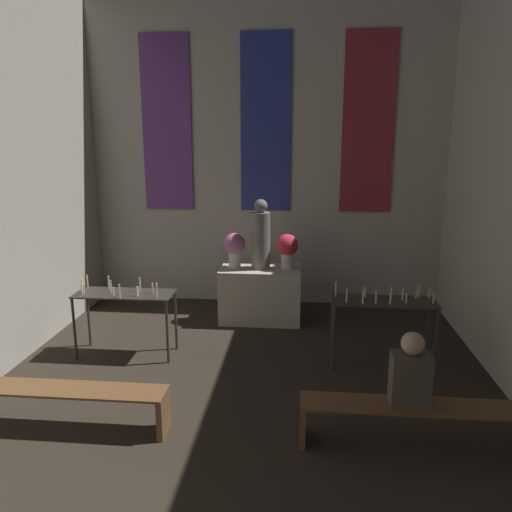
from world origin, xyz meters
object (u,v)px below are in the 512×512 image
object	(u,v)px
altar	(261,294)
flower_vase_right	(287,248)
pew_back_right	(413,416)
candle_rack_right	(384,309)
pew_back_left	(63,398)
statue	(261,237)
flower_vase_left	(235,247)
person_seated	(411,373)
candle_rack_left	(124,301)

from	to	relation	value
altar	flower_vase_right	xyz separation A→B (m)	(0.42, 0.00, 0.78)
pew_back_right	candle_rack_right	bearing A→B (deg)	90.69
candle_rack_right	flower_vase_right	bearing A→B (deg)	130.74
pew_back_left	statue	bearing A→B (deg)	62.41
pew_back_right	altar	bearing A→B (deg)	117.59
altar	statue	xyz separation A→B (m)	(0.00, 0.00, 0.94)
flower_vase_left	person_seated	world-z (taller)	flower_vase_left
pew_back_left	altar	bearing A→B (deg)	62.41
candle_rack_right	person_seated	xyz separation A→B (m)	(-0.03, -1.82, 0.00)
altar	pew_back_left	bearing A→B (deg)	-117.59
pew_back_left	pew_back_right	world-z (taller)	same
altar	statue	size ratio (longest dim) A/B	1.17
flower_vase_left	person_seated	size ratio (longest dim) A/B	0.77
candle_rack_left	pew_back_right	distance (m)	3.93
candle_rack_left	pew_back_left	bearing A→B (deg)	-90.62
statue	candle_rack_right	bearing A→B (deg)	-41.24
altar	flower_vase_left	world-z (taller)	flower_vase_left
candle_rack_left	person_seated	xyz separation A→B (m)	(3.40, -1.82, 0.00)
candle_rack_left	person_seated	distance (m)	3.86
flower_vase_right	pew_back_left	world-z (taller)	flower_vase_right
flower_vase_right	person_seated	bearing A→B (deg)	-69.15
flower_vase_right	candle_rack_right	xyz separation A→B (m)	(1.29, -1.50, -0.44)
altar	pew_back_left	size ratio (longest dim) A/B	0.60
flower_vase_right	candle_rack_left	bearing A→B (deg)	-144.85
candle_rack_right	pew_back_left	bearing A→B (deg)	-152.20
flower_vase_left	pew_back_right	size ratio (longest dim) A/B	0.26
person_seated	candle_rack_right	bearing A→B (deg)	89.09
candle_rack_left	statue	bearing A→B (deg)	41.23
person_seated	flower_vase_left	bearing A→B (deg)	122.36
candle_rack_right	pew_back_right	size ratio (longest dim) A/B	0.62
candle_rack_right	pew_back_left	xyz separation A→B (m)	(-3.45, -1.82, -0.44)
candle_rack_left	pew_back_left	distance (m)	1.87
altar	candle_rack_right	world-z (taller)	candle_rack_right
statue	pew_back_right	distance (m)	3.89
candle_rack_right	pew_back_right	xyz separation A→B (m)	(0.02, -1.82, -0.44)
pew_back_left	person_seated	distance (m)	3.45
flower_vase_left	flower_vase_right	bearing A→B (deg)	0.00
altar	candle_rack_left	size ratio (longest dim) A/B	0.98
candle_rack_right	altar	bearing A→B (deg)	138.76
pew_back_right	pew_back_left	bearing A→B (deg)	180.00
altar	person_seated	size ratio (longest dim) A/B	1.78
flower_vase_left	pew_back_left	distance (m)	3.68
flower_vase_left	person_seated	bearing A→B (deg)	-57.64
altar	statue	world-z (taller)	statue
statue	pew_back_right	size ratio (longest dim) A/B	0.52
candle_rack_left	person_seated	world-z (taller)	person_seated
flower_vase_right	person_seated	distance (m)	3.58
flower_vase_left	flower_vase_right	size ratio (longest dim) A/B	1.00
altar	candle_rack_left	distance (m)	2.31
statue	flower_vase_left	distance (m)	0.45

